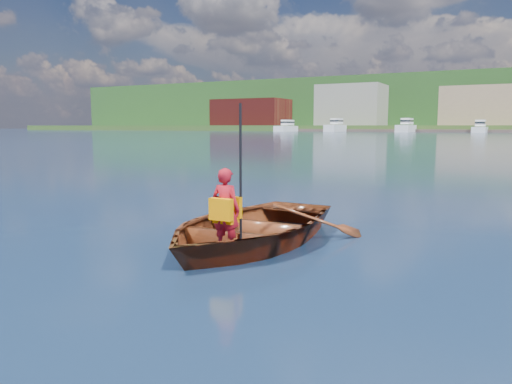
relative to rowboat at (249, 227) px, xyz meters
The scene contains 5 objects.
ground 1.62m from the rowboat, 37.89° to the left, with size 600.00×600.00×0.00m.
rowboat is the anchor object (origin of this frame).
child_paddler 1.00m from the rowboat, 81.88° to the right, with size 0.43×0.34×2.03m.
waterfront_buildings 166.28m from the rowboat, 92.23° to the left, with size 202.00×16.00×14.00m.
marina_yachts 144.35m from the rowboat, 91.00° to the left, with size 140.29×13.19×4.43m.
Camera 1 is at (2.36, -7.70, 1.82)m, focal length 35.00 mm.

